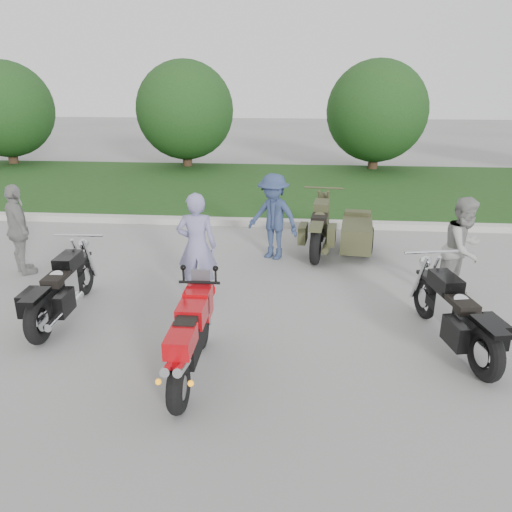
# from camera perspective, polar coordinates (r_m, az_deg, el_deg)

# --- Properties ---
(ground) EXTENTS (80.00, 80.00, 0.00)m
(ground) POSITION_cam_1_polar(r_m,az_deg,el_deg) (6.48, -7.62, -11.27)
(ground) COLOR #A0A09A
(ground) RESTS_ON ground
(curb) EXTENTS (60.00, 0.30, 0.15)m
(curb) POSITION_cam_1_polar(r_m,az_deg,el_deg) (11.93, -1.49, 3.90)
(curb) COLOR #BBB8B0
(curb) RESTS_ON ground
(grass_strip) EXTENTS (60.00, 8.00, 0.14)m
(grass_strip) POSITION_cam_1_polar(r_m,az_deg,el_deg) (15.95, 0.22, 7.92)
(grass_strip) COLOR #29511B
(grass_strip) RESTS_ON ground
(tree_far_left) EXTENTS (3.60, 3.60, 4.00)m
(tree_far_left) POSITION_cam_1_polar(r_m,az_deg,el_deg) (22.07, -26.73, 14.74)
(tree_far_left) COLOR #3F2B1C
(tree_far_left) RESTS_ON ground
(tree_mid_left) EXTENTS (3.60, 3.60, 4.00)m
(tree_mid_left) POSITION_cam_1_polar(r_m,az_deg,el_deg) (19.43, -8.10, 16.16)
(tree_mid_left) COLOR #3F2B1C
(tree_mid_left) RESTS_ON ground
(tree_mid_right) EXTENTS (3.60, 3.60, 4.00)m
(tree_mid_right) POSITION_cam_1_polar(r_m,az_deg,el_deg) (19.13, 13.64, 15.77)
(tree_mid_right) COLOR #3F2B1C
(tree_mid_right) RESTS_ON ground
(sportbike_red) EXTENTS (0.32, 1.88, 0.90)m
(sportbike_red) POSITION_cam_1_polar(r_m,az_deg,el_deg) (5.80, -7.56, -9.23)
(sportbike_red) COLOR black
(sportbike_red) RESTS_ON ground
(cruiser_left) EXTENTS (0.41, 2.22, 0.85)m
(cruiser_left) POSITION_cam_1_polar(r_m,az_deg,el_deg) (7.69, -21.42, -3.75)
(cruiser_left) COLOR black
(cruiser_left) RESTS_ON ground
(cruiser_right) EXTENTS (0.68, 2.23, 0.87)m
(cruiser_right) POSITION_cam_1_polar(r_m,az_deg,el_deg) (6.88, 21.99, -6.52)
(cruiser_right) COLOR black
(cruiser_right) RESTS_ON ground
(cruiser_sidecar) EXTENTS (1.33, 2.44, 0.94)m
(cruiser_sidecar) POSITION_cam_1_polar(r_m,az_deg,el_deg) (10.05, 9.68, 2.75)
(cruiser_sidecar) COLOR black
(cruiser_sidecar) RESTS_ON ground
(person_stripe) EXTENTS (0.64, 0.44, 1.70)m
(person_stripe) POSITION_cam_1_polar(r_m,az_deg,el_deg) (7.80, -6.77, 1.11)
(person_stripe) COLOR #7D7AA6
(person_stripe) RESTS_ON ground
(person_grey) EXTENTS (1.00, 1.00, 1.63)m
(person_grey) POSITION_cam_1_polar(r_m,az_deg,el_deg) (8.36, 22.57, 0.75)
(person_grey) COLOR gray
(person_grey) RESTS_ON ground
(person_denim) EXTENTS (1.23, 1.04, 1.65)m
(person_denim) POSITION_cam_1_polar(r_m,az_deg,el_deg) (9.52, 1.99, 4.49)
(person_denim) COLOR navy
(person_denim) RESTS_ON ground
(person_back) EXTENTS (0.94, 0.95, 1.61)m
(person_back) POSITION_cam_1_polar(r_m,az_deg,el_deg) (9.67, -25.51, 2.69)
(person_back) COLOR gray
(person_back) RESTS_ON ground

